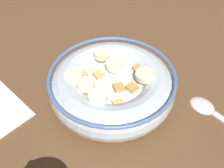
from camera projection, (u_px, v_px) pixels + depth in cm
name	position (u px, v px, depth cm)	size (l,w,h in cm)	color
ground_plane	(112.00, 100.00, 41.30)	(105.36, 105.36, 2.00)	brown
cereal_bowl	(112.00, 85.00, 38.51)	(19.93, 19.93, 6.03)	#B2BCC6
spoon	(212.00, 111.00, 38.03)	(14.13, 5.20, 0.80)	silver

